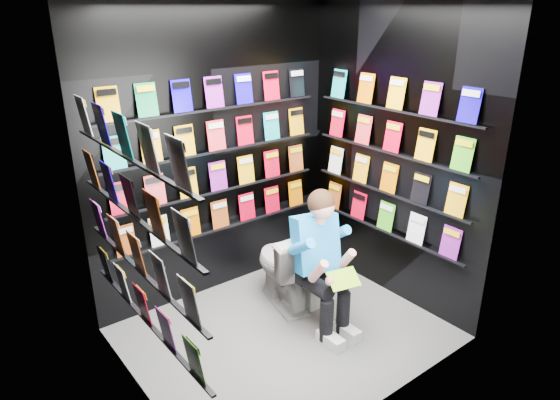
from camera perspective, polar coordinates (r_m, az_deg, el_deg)
floor at (r=4.28m, az=0.56°, el=-14.99°), size 2.40×2.40×0.00m
wall_back at (r=4.46m, az=-7.40°, el=5.03°), size 2.40×0.04×2.60m
wall_front at (r=3.01m, az=12.57°, el=-3.52°), size 2.40×0.04×2.60m
wall_left at (r=3.12m, az=-16.94°, el=-3.01°), size 0.04×2.00×2.60m
wall_right at (r=4.48m, az=12.82°, el=4.75°), size 0.04×2.00×2.60m
comics_back at (r=4.43m, az=-7.20°, el=5.01°), size 2.10×0.06×1.37m
comics_left at (r=3.13m, az=-16.45°, el=-2.80°), size 0.06×1.70×1.37m
comics_right at (r=4.45m, az=12.57°, el=4.75°), size 0.06×1.70×1.37m
toilet at (r=4.48m, az=0.53°, el=-7.63°), size 0.59×0.83×0.73m
longbox at (r=4.65m, az=2.99°, el=-9.60°), size 0.23×0.41×0.30m
longbox_lid at (r=4.56m, az=3.03°, el=-7.81°), size 0.25×0.43×0.03m
reader at (r=4.05m, az=3.89°, el=-5.03°), size 0.63×0.79×1.29m
held_comic at (r=3.90m, az=7.27°, el=-8.94°), size 0.27×0.20×0.10m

